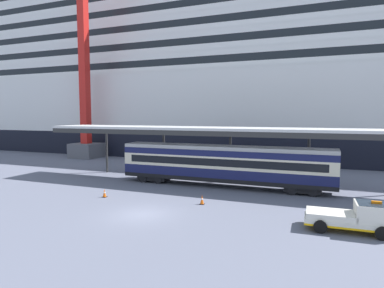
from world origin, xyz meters
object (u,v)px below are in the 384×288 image
(traffic_cone_near, at_px, (202,200))
(train_carriage, at_px, (223,164))
(cruise_ship, at_px, (304,73))
(service_truck, at_px, (358,216))
(traffic_cone_mid, at_px, (104,193))
(dockside_crane, at_px, (87,38))

(traffic_cone_near, bearing_deg, train_carriage, 92.03)
(cruise_ship, height_order, service_truck, cruise_ship)
(train_carriage, xyz_separation_m, traffic_cone_mid, (-8.47, -7.90, -1.95))
(train_carriage, bearing_deg, service_truck, -39.73)
(service_truck, distance_m, traffic_cone_mid, 19.82)
(train_carriage, relative_size, traffic_cone_near, 27.70)
(train_carriage, relative_size, dockside_crane, 0.34)
(train_carriage, xyz_separation_m, service_truck, (11.28, -9.37, -1.31))
(service_truck, distance_m, traffic_cone_near, 11.31)
(service_truck, relative_size, traffic_cone_mid, 7.22)
(service_truck, bearing_deg, dockside_crane, 149.27)
(cruise_ship, distance_m, traffic_cone_near, 41.24)
(service_truck, bearing_deg, cruise_ship, 97.68)
(cruise_ship, distance_m, dockside_crane, 37.67)
(train_carriage, bearing_deg, dockside_crane, 153.65)
(train_carriage, height_order, traffic_cone_near, train_carriage)
(train_carriage, height_order, traffic_cone_mid, train_carriage)
(cruise_ship, bearing_deg, traffic_cone_mid, -109.97)
(train_carriage, distance_m, traffic_cone_mid, 11.75)
(traffic_cone_near, height_order, traffic_cone_mid, traffic_cone_near)
(train_carriage, bearing_deg, traffic_cone_near, -87.97)
(train_carriage, height_order, service_truck, train_carriage)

